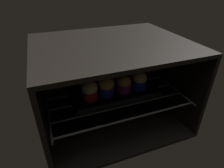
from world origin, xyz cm
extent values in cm
cube|color=black|center=(0.00, 22.00, -0.75)|extent=(59.00, 47.00, 1.50)
cube|color=black|center=(0.00, 22.00, 34.75)|extent=(59.00, 47.00, 1.50)
cube|color=black|center=(0.00, 44.75, 17.00)|extent=(59.00, 1.50, 34.00)
cube|color=black|center=(-28.75, 22.00, 17.00)|extent=(1.50, 47.00, 34.00)
cube|color=black|center=(28.75, 22.00, 17.00)|extent=(1.50, 47.00, 34.00)
cylinder|color=#4C494C|center=(0.00, 3.00, 13.60)|extent=(54.00, 0.80, 0.80)
cylinder|color=#4C494C|center=(0.00, 10.60, 13.60)|extent=(54.00, 0.80, 0.80)
cylinder|color=#4C494C|center=(0.00, 18.20, 13.60)|extent=(54.00, 0.80, 0.80)
cylinder|color=#4C494C|center=(0.00, 25.80, 13.60)|extent=(54.00, 0.80, 0.80)
cylinder|color=#4C494C|center=(0.00, 33.40, 13.60)|extent=(54.00, 0.80, 0.80)
cylinder|color=#4C494C|center=(0.00, 41.00, 13.60)|extent=(54.00, 0.80, 0.80)
cylinder|color=#4C494C|center=(-27.00, 22.00, 13.60)|extent=(0.80, 42.00, 0.80)
cylinder|color=#4C494C|center=(27.00, 22.00, 13.60)|extent=(0.80, 42.00, 0.80)
cube|color=black|center=(0.00, 21.61, 14.60)|extent=(36.13, 21.57, 1.20)
cube|color=black|center=(0.00, 11.22, 15.70)|extent=(36.13, 0.80, 1.00)
cube|color=black|center=(0.00, 32.00, 15.70)|extent=(36.13, 0.80, 1.00)
cube|color=black|center=(-17.66, 21.61, 15.70)|extent=(0.80, 21.57, 1.00)
cube|color=black|center=(17.66, 21.61, 15.70)|extent=(0.80, 21.57, 1.00)
cylinder|color=red|center=(-10.64, 17.78, 17.20)|extent=(5.85, 5.85, 4.00)
sphere|color=#E0CC7A|center=(-10.64, 17.78, 20.21)|extent=(6.21, 6.21, 6.21)
cylinder|color=#1928B7|center=(-3.61, 18.27, 17.20)|extent=(5.85, 5.85, 4.00)
sphere|color=gold|center=(-3.61, 18.27, 20.26)|extent=(6.21, 6.21, 6.21)
sphere|color=#1E6023|center=(-3.96, 17.91, 22.27)|extent=(2.21, 2.21, 2.21)
cylinder|color=#7A238C|center=(3.93, 18.03, 17.20)|extent=(5.85, 5.85, 4.00)
sphere|color=gold|center=(3.93, 18.03, 19.78)|extent=(5.60, 5.60, 5.60)
cylinder|color=#1928B7|center=(11.12, 17.92, 17.20)|extent=(5.85, 5.85, 4.00)
sphere|color=#DBBC60|center=(11.12, 17.92, 20.20)|extent=(5.67, 5.67, 5.67)
sphere|color=#19511E|center=(10.87, 18.26, 21.78)|extent=(1.77, 1.77, 1.77)
cylinder|color=#1928B7|center=(-11.10, 24.92, 17.20)|extent=(5.85, 5.85, 4.00)
sphere|color=#E0CC7A|center=(-11.10, 24.92, 20.35)|extent=(5.88, 5.88, 5.88)
sphere|color=#19511E|center=(-11.47, 24.21, 22.82)|extent=(1.72, 1.72, 1.72)
cylinder|color=red|center=(-3.69, 25.64, 17.20)|extent=(5.85, 5.85, 4.00)
sphere|color=#E0CC7A|center=(-3.69, 25.64, 19.85)|extent=(5.93, 5.93, 5.93)
sphere|color=#19511E|center=(-2.61, 26.35, 21.64)|extent=(2.33, 2.33, 2.33)
cylinder|color=red|center=(3.62, 24.98, 17.20)|extent=(5.85, 5.85, 4.00)
sphere|color=gold|center=(3.62, 24.98, 19.80)|extent=(6.00, 6.00, 6.00)
cylinder|color=red|center=(11.07, 24.89, 17.20)|extent=(5.85, 5.85, 4.00)
sphere|color=gold|center=(11.07, 24.89, 20.00)|extent=(5.76, 5.76, 5.76)
sphere|color=#28702D|center=(10.21, 24.23, 22.38)|extent=(1.95, 1.95, 1.95)
camera|label=1|loc=(-24.26, -42.20, 57.85)|focal=30.17mm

